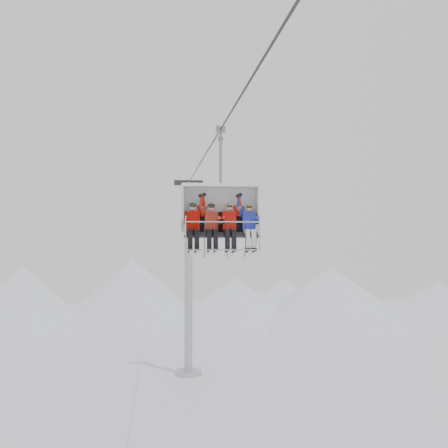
{
  "coord_description": "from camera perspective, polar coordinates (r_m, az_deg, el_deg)",
  "views": [
    {
      "loc": [
        -1.91,
        -16.91,
        10.1
      ],
      "look_at": [
        0.0,
        0.0,
        10.25
      ],
      "focal_mm": 45.0,
      "sensor_mm": 36.0,
      "label": 1
    }
  ],
  "objects": [
    {
      "name": "skier_center_left",
      "position": [
        17.79,
        -1.28,
        -0.11
      ],
      "size": [
        0.42,
        1.69,
        1.66
      ],
      "color": "#A32816",
      "rests_on": "chairlift_carrier"
    },
    {
      "name": "skier_far_left",
      "position": [
        17.75,
        -3.18,
        -0.08
      ],
      "size": [
        0.43,
        1.69,
        1.7
      ],
      "color": "#B30902",
      "rests_on": "chairlift_carrier"
    },
    {
      "name": "lift_tower_right",
      "position": [
        39.2,
        -3.64,
        -6.83
      ],
      "size": [
        2.0,
        1.8,
        13.48
      ],
      "color": "#A7AAAF",
      "rests_on": "ground"
    },
    {
      "name": "haul_cable",
      "position": [
        17.32,
        0.0,
        10.15
      ],
      "size": [
        0.06,
        50.0,
        0.06
      ],
      "primitive_type": "cylinder",
      "rotation": [
        1.57,
        0.0,
        0.0
      ],
      "color": "#2E2D32",
      "rests_on": "lift_tower_left"
    },
    {
      "name": "skier_center_right",
      "position": [
        17.85,
        0.55,
        -0.08
      ],
      "size": [
        0.43,
        1.69,
        1.7
      ],
      "color": "#BB1209",
      "rests_on": "chairlift_carrier"
    },
    {
      "name": "ridgeline",
      "position": [
        59.41,
        -6.13,
        -7.52
      ],
      "size": [
        72.0,
        21.0,
        7.0
      ],
      "color": "white",
      "rests_on": "ground"
    },
    {
      "name": "chairlift_carrier",
      "position": [
        18.13,
        -0.39,
        1.41
      ],
      "size": [
        2.51,
        1.17,
        3.98
      ],
      "color": "black",
      "rests_on": "haul_cable"
    },
    {
      "name": "skier_far_right",
      "position": [
        17.94,
        2.56,
        -0.11
      ],
      "size": [
        0.42,
        1.69,
        1.66
      ],
      "color": "#212DAE",
      "rests_on": "chairlift_carrier"
    }
  ]
}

